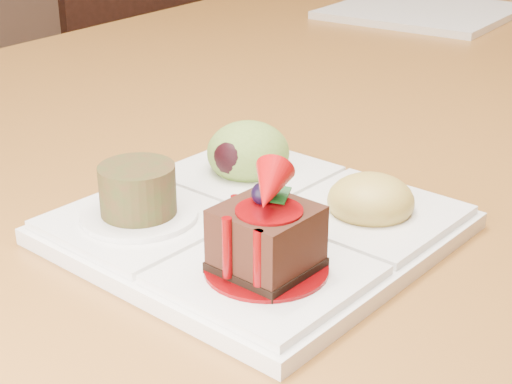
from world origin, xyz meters
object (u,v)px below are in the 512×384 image
Objects in this scene: dining_table at (433,91)px; second_plate at (422,11)px; chair_left at (172,107)px; sampler_plate at (257,210)px.

second_plate is (-0.11, 0.20, 0.07)m from dining_table.
dining_table is at bearing 95.49° from chair_left.
chair_left is 3.09× the size of second_plate.
second_plate is at bearing 111.69° from sampler_plate.
chair_left reaches higher than sampler_plate.
chair_left reaches higher than second_plate.
sampler_plate is 0.95× the size of second_plate.
sampler_plate is at bearing 64.54° from chair_left.
sampler_plate reaches higher than second_plate.
dining_table is 6.43× the size of second_plate.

